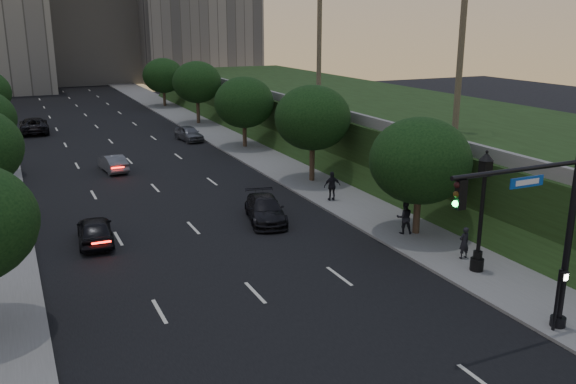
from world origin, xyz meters
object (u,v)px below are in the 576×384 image
street_lamp (481,217)px  sedan_far_right (189,133)px  sedan_near_right (265,210)px  traffic_signal_mast (546,240)px  pedestrian_a (464,243)px  pedestrian_b (404,217)px  sedan_mid_left (113,163)px  pedestrian_c (332,186)px  sedan_far_left (34,125)px  sedan_near_left (95,230)px

street_lamp → sedan_far_right: bearing=94.8°
sedan_near_right → sedan_far_right: 24.98m
traffic_signal_mast → pedestrian_a: size_ratio=4.58×
pedestrian_b → sedan_mid_left: bearing=-39.8°
pedestrian_b → pedestrian_c: pedestrian_c is taller
street_lamp → pedestrian_b: bearing=90.9°
sedan_far_right → pedestrian_b: 30.26m
traffic_signal_mast → street_lamp: size_ratio=1.25×
street_lamp → traffic_signal_mast: bearing=-110.4°
pedestrian_b → street_lamp: bearing=112.4°
sedan_mid_left → pedestrian_b: (11.40, -20.85, 0.37)m
pedestrian_a → pedestrian_b: bearing=-84.6°
pedestrian_c → pedestrian_a: bearing=102.1°
traffic_signal_mast → pedestrian_b: (1.88, 10.69, -2.66)m
sedan_near_right → sedan_far_left: bearing=119.5°
street_lamp → sedan_far_right: size_ratio=1.38×
street_lamp → sedan_near_right: bearing=118.1°
traffic_signal_mast → sedan_far_left: bearing=105.2°
sedan_far_left → sedan_near_right: (10.20, -35.21, -0.10)m
street_lamp → pedestrian_b: size_ratio=3.24×
sedan_far_right → pedestrian_c: bearing=-90.7°
sedan_far_right → sedan_near_left: bearing=-122.6°
sedan_far_right → sedan_far_left: bearing=134.5°
traffic_signal_mast → sedan_far_right: bearing=91.4°
sedan_far_right → pedestrian_b: pedestrian_b is taller
street_lamp → sedan_far_right: 35.71m
sedan_mid_left → sedan_far_left: bearing=-83.4°
pedestrian_a → pedestrian_c: (-0.97, 10.95, 0.15)m
traffic_signal_mast → sedan_near_left: bearing=128.3°
sedan_near_right → street_lamp: bearing=-48.6°
sedan_near_left → sedan_far_left: sedan_far_left is taller
sedan_far_left → sedan_far_right: sedan_far_left is taller
street_lamp → sedan_far_left: (-15.92, 45.92, -1.84)m
sedan_near_left → sedan_mid_left: size_ratio=1.07×
street_lamp → pedestrian_a: (0.42, 1.39, -1.72)m
traffic_signal_mast → pedestrian_a: 7.59m
pedestrian_a → sedan_far_left: bearing=-71.5°
sedan_far_right → street_lamp: bearing=-91.9°
traffic_signal_mast → sedan_far_left: traffic_signal_mast is taller
sedan_near_left → sedan_near_right: 9.17m
traffic_signal_mast → sedan_far_left: (-13.95, 51.19, -2.88)m
traffic_signal_mast → sedan_far_right: traffic_signal_mast is taller
street_lamp → sedan_mid_left: bearing=113.6°
pedestrian_b → sedan_far_left: bearing=-47.1°
pedestrian_a → pedestrian_c: bearing=-86.6°
street_lamp → sedan_far_right: street_lamp is taller
sedan_far_left → pedestrian_b: 43.49m
traffic_signal_mast → sedan_near_right: bearing=103.2°
sedan_near_left → pedestrian_b: pedestrian_b is taller
sedan_mid_left → pedestrian_c: bearing=122.0°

